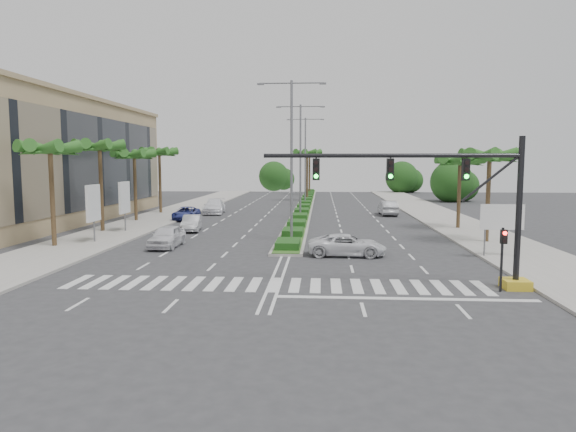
% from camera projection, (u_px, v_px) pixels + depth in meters
% --- Properties ---
extents(ground, '(160.00, 160.00, 0.00)m').
position_uv_depth(ground, '(275.00, 285.00, 25.13)').
color(ground, '#333335').
rests_on(ground, ground).
extents(footpath_right, '(6.00, 120.00, 0.15)m').
position_uv_depth(footpath_right, '(472.00, 231.00, 43.98)').
color(footpath_right, gray).
rests_on(footpath_right, ground).
extents(footpath_left, '(6.00, 120.00, 0.15)m').
position_uv_depth(footpath_left, '(126.00, 228.00, 45.96)').
color(footpath_left, gray).
rests_on(footpath_left, ground).
extents(median, '(2.20, 75.00, 0.20)m').
position_uv_depth(median, '(305.00, 206.00, 69.78)').
color(median, gray).
rests_on(median, ground).
extents(median_grass, '(1.80, 75.00, 0.04)m').
position_uv_depth(median_grass, '(305.00, 205.00, 69.76)').
color(median_grass, '#336121').
rests_on(median_grass, median).
extents(building, '(12.00, 36.00, 12.00)m').
position_uv_depth(building, '(43.00, 162.00, 52.00)').
color(building, tan).
rests_on(building, ground).
extents(signal_gantry, '(12.60, 1.20, 7.20)m').
position_uv_depth(signal_gantry, '(470.00, 216.00, 24.16)').
color(signal_gantry, gold).
rests_on(signal_gantry, ground).
extents(pedestrian_signal, '(0.28, 0.36, 3.00)m').
position_uv_depth(pedestrian_signal, '(503.00, 248.00, 23.55)').
color(pedestrian_signal, black).
rests_on(pedestrian_signal, ground).
extents(direction_sign, '(2.70, 0.11, 3.40)m').
position_uv_depth(direction_sign, '(502.00, 219.00, 31.92)').
color(direction_sign, slate).
rests_on(direction_sign, ground).
extents(billboard_near, '(0.18, 2.10, 4.35)m').
position_uv_depth(billboard_near, '(93.00, 204.00, 37.68)').
color(billboard_near, slate).
rests_on(billboard_near, ground).
extents(billboard_far, '(0.18, 2.10, 4.35)m').
position_uv_depth(billboard_far, '(124.00, 198.00, 43.63)').
color(billboard_far, slate).
rests_on(billboard_far, ground).
extents(palm_left_near, '(4.57, 4.68, 7.55)m').
position_uv_depth(palm_left_near, '(50.00, 152.00, 35.43)').
color(palm_left_near, brown).
rests_on(palm_left_near, ground).
extents(palm_left_mid, '(4.57, 4.68, 7.95)m').
position_uv_depth(palm_left_mid, '(100.00, 149.00, 43.33)').
color(palm_left_mid, brown).
rests_on(palm_left_mid, ground).
extents(palm_left_far, '(4.57, 4.68, 7.35)m').
position_uv_depth(palm_left_far, '(134.00, 157.00, 51.33)').
color(palm_left_far, brown).
rests_on(palm_left_far, ground).
extents(palm_left_end, '(4.57, 4.68, 7.75)m').
position_uv_depth(palm_left_end, '(159.00, 154.00, 59.23)').
color(palm_left_end, brown).
rests_on(palm_left_end, ground).
extents(palm_right_near, '(4.57, 4.68, 7.05)m').
position_uv_depth(palm_right_near, '(490.00, 159.00, 37.43)').
color(palm_right_near, brown).
rests_on(palm_right_near, ground).
extents(palm_right_far, '(4.57, 4.68, 6.75)m').
position_uv_depth(palm_right_far, '(460.00, 163.00, 45.40)').
color(palm_right_far, brown).
rests_on(palm_right_far, ground).
extents(palm_median_a, '(4.57, 4.68, 8.05)m').
position_uv_depth(palm_median_a, '(307.00, 155.00, 78.96)').
color(palm_median_a, brown).
rests_on(palm_median_a, ground).
extents(palm_median_b, '(4.57, 4.68, 8.05)m').
position_uv_depth(palm_median_b, '(310.00, 156.00, 93.85)').
color(palm_median_b, brown).
rests_on(palm_median_b, ground).
extents(streetlight_near, '(5.10, 0.25, 12.00)m').
position_uv_depth(streetlight_near, '(292.00, 151.00, 38.31)').
color(streetlight_near, slate).
rests_on(streetlight_near, ground).
extents(streetlight_mid, '(5.10, 0.25, 12.00)m').
position_uv_depth(streetlight_mid, '(300.00, 154.00, 54.19)').
color(streetlight_mid, slate).
rests_on(streetlight_mid, ground).
extents(streetlight_far, '(5.10, 0.25, 12.00)m').
position_uv_depth(streetlight_far, '(305.00, 156.00, 70.07)').
color(streetlight_far, slate).
rests_on(streetlight_far, ground).
extents(car_parked_a, '(1.85, 4.56, 1.55)m').
position_uv_depth(car_parked_a, '(167.00, 236.00, 36.22)').
color(car_parked_a, silver).
rests_on(car_parked_a, ground).
extents(car_parked_b, '(2.01, 4.37, 1.39)m').
position_uv_depth(car_parked_b, '(192.00, 223.00, 44.80)').
color(car_parked_b, silver).
rests_on(car_parked_b, ground).
extents(car_parked_c, '(2.47, 4.99, 1.36)m').
position_uv_depth(car_parked_c, '(186.00, 213.00, 53.39)').
color(car_parked_c, navy).
rests_on(car_parked_c, ground).
extents(car_parked_d, '(2.83, 5.87, 1.65)m').
position_uv_depth(car_parked_d, '(214.00, 207.00, 60.03)').
color(car_parked_d, white).
rests_on(car_parked_d, ground).
extents(car_crossing, '(5.07, 2.46, 1.39)m').
position_uv_depth(car_crossing, '(347.00, 245.00, 32.91)').
color(car_crossing, white).
rests_on(car_crossing, ground).
extents(car_right, '(1.84, 5.03, 1.64)m').
position_uv_depth(car_right, '(388.00, 208.00, 58.30)').
color(car_right, '#A7A7AB').
rests_on(car_right, ground).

